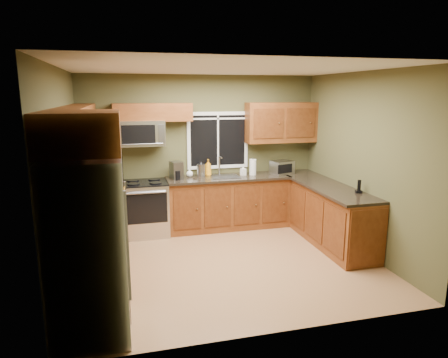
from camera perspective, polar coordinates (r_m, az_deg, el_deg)
name	(u,v)px	position (r m, az deg, el deg)	size (l,w,h in m)	color
floor	(227,262)	(5.87, 0.38, -11.78)	(4.20, 4.20, 0.00)	#9A6B44
ceiling	(227,68)	(5.37, 0.42, 15.56)	(4.20, 4.20, 0.00)	white
back_wall	(201,152)	(7.19, -3.24, 3.89)	(4.20, 4.20, 0.00)	#484728
front_wall	(275,205)	(3.79, 7.30, -3.70)	(4.20, 4.20, 0.00)	#484728
left_wall	(63,178)	(5.34, -21.95, 0.14)	(3.60, 3.60, 0.00)	#484728
right_wall	(362,164)	(6.32, 19.16, 2.09)	(3.60, 3.60, 0.00)	#484728
window	(218,140)	(7.21, -0.88, 5.55)	(1.12, 0.03, 1.02)	white
base_cabinets_left	(96,232)	(6.00, -17.84, -7.22)	(0.60, 2.65, 0.90)	brown
countertop_left	(95,200)	(5.86, -17.89, -2.87)	(0.65, 2.65, 0.04)	black
base_cabinets_back	(228,203)	(7.18, 0.56, -3.44)	(2.17, 0.60, 0.90)	brown
countertop_back	(228,178)	(7.05, 0.62, 0.19)	(2.17, 0.65, 0.04)	black
base_cabinets_peninsula	(324,212)	(6.82, 14.03, -4.66)	(0.60, 2.52, 0.90)	brown
countertop_peninsula	(323,185)	(6.70, 14.02, -0.81)	(0.65, 2.50, 0.04)	black
upper_cabinets_left	(78,133)	(5.72, -20.11, 6.19)	(0.33, 2.65, 0.72)	brown
upper_cabinets_back_left	(153,112)	(6.85, -10.13, 9.36)	(1.30, 0.33, 0.30)	brown
upper_cabinets_back_right	(281,123)	(7.40, 8.16, 7.99)	(1.30, 0.33, 0.72)	brown
upper_cabinet_over_fridge	(80,132)	(3.92, -19.91, 6.32)	(0.72, 0.90, 0.38)	brown
refrigerator	(89,248)	(4.18, -18.78, -9.26)	(0.74, 0.90, 1.80)	#B7B7BC
range	(145,208)	(6.94, -11.18, -4.09)	(0.76, 0.69, 0.94)	#B7B7BC
microwave	(142,133)	(6.83, -11.69, 6.43)	(0.76, 0.41, 0.42)	#B7B7BC
sink	(222,176)	(7.03, -0.32, 0.43)	(0.60, 0.42, 0.36)	slate
toaster_oven	(282,167)	(7.36, 8.28, 1.66)	(0.45, 0.40, 0.24)	#B7B7BC
coffee_maker	(176,171)	(6.86, -6.80, 1.14)	(0.23, 0.28, 0.30)	slate
kettle	(201,170)	(7.03, -3.29, 1.34)	(0.17, 0.17, 0.27)	#B7B7BC
paper_towel_roll	(253,167)	(7.19, 4.13, 1.71)	(0.13, 0.13, 0.31)	white
soap_bottle_a	(208,168)	(7.10, -2.27, 1.65)	(0.11, 0.12, 0.30)	orange
soap_bottle_b	(243,170)	(7.14, 2.77, 1.24)	(0.08, 0.08, 0.18)	white
soap_bottle_c	(190,173)	(7.04, -4.94, 0.92)	(0.12, 0.12, 0.15)	white
cordless_phone	(359,189)	(6.21, 18.71, -1.36)	(0.11, 0.11, 0.20)	black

